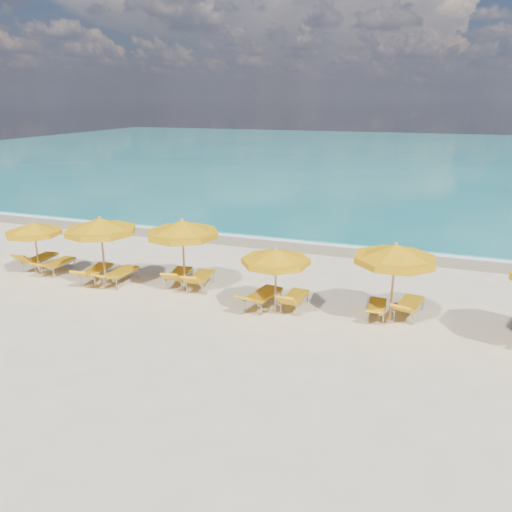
% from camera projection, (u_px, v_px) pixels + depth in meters
% --- Properties ---
extents(ground_plane, '(120.00, 120.00, 0.00)m').
position_uv_depth(ground_plane, '(241.00, 303.00, 16.77)').
color(ground_plane, beige).
extents(ocean, '(120.00, 80.00, 0.30)m').
position_uv_depth(ocean, '(385.00, 155.00, 59.87)').
color(ocean, '#147174').
rests_on(ocean, ground).
extents(wet_sand_band, '(120.00, 2.60, 0.01)m').
position_uv_depth(wet_sand_band, '(298.00, 244.00, 23.42)').
color(wet_sand_band, tan).
rests_on(wet_sand_band, ground).
extents(foam_line, '(120.00, 1.20, 0.03)m').
position_uv_depth(foam_line, '(302.00, 240.00, 24.13)').
color(foam_line, white).
rests_on(foam_line, ground).
extents(whitecap_near, '(14.00, 0.36, 0.05)m').
position_uv_depth(whitecap_near, '(249.00, 199.00, 33.95)').
color(whitecap_near, white).
rests_on(whitecap_near, ground).
extents(whitecap_far, '(18.00, 0.30, 0.05)m').
position_uv_depth(whitecap_far, '(466.00, 194.00, 35.77)').
color(whitecap_far, white).
rests_on(whitecap_far, ground).
extents(umbrella_1, '(2.62, 2.62, 2.12)m').
position_uv_depth(umbrella_1, '(34.00, 229.00, 18.95)').
color(umbrella_1, tan).
rests_on(umbrella_1, ground).
extents(umbrella_2, '(2.73, 2.73, 2.57)m').
position_uv_depth(umbrella_2, '(100.00, 226.00, 17.84)').
color(umbrella_2, tan).
rests_on(umbrella_2, ground).
extents(umbrella_3, '(2.99, 2.99, 2.60)m').
position_uv_depth(umbrella_3, '(182.00, 229.00, 17.33)').
color(umbrella_3, tan).
rests_on(umbrella_3, ground).
extents(umbrella_4, '(2.64, 2.64, 2.20)m').
position_uv_depth(umbrella_4, '(276.00, 257.00, 15.43)').
color(umbrella_4, tan).
rests_on(umbrella_4, ground).
extents(umbrella_5, '(3.23, 3.23, 2.53)m').
position_uv_depth(umbrella_5, '(395.00, 254.00, 14.78)').
color(umbrella_5, tan).
rests_on(umbrella_5, ground).
extents(lounger_1_left, '(0.72, 1.95, 0.91)m').
position_uv_depth(lounger_1_left, '(40.00, 262.00, 20.12)').
color(lounger_1_left, '#A5A8AD').
rests_on(lounger_1_left, ground).
extents(lounger_1_right, '(0.66, 1.91, 0.72)m').
position_uv_depth(lounger_1_right, '(58.00, 266.00, 19.67)').
color(lounger_1_right, '#A5A8AD').
rests_on(lounger_1_right, ground).
extents(lounger_2_left, '(0.90, 2.09, 0.80)m').
position_uv_depth(lounger_2_left, '(96.00, 274.00, 18.73)').
color(lounger_2_left, '#A5A8AD').
rests_on(lounger_2_left, ground).
extents(lounger_2_right, '(0.77, 2.03, 0.72)m').
position_uv_depth(lounger_2_right, '(120.00, 277.00, 18.52)').
color(lounger_2_right, '#A5A8AD').
rests_on(lounger_2_right, ground).
extents(lounger_3_left, '(0.94, 1.97, 0.82)m').
position_uv_depth(lounger_3_left, '(179.00, 278.00, 18.40)').
color(lounger_3_left, '#A5A8AD').
rests_on(lounger_3_left, ground).
extents(lounger_3_right, '(0.82, 1.98, 0.84)m').
position_uv_depth(lounger_3_right, '(200.00, 281.00, 18.03)').
color(lounger_3_right, '#A5A8AD').
rests_on(lounger_3_right, ground).
extents(lounger_4_left, '(1.06, 2.15, 0.80)m').
position_uv_depth(lounger_4_left, '(262.00, 300.00, 16.40)').
color(lounger_4_left, '#A5A8AD').
rests_on(lounger_4_left, ground).
extents(lounger_4_right, '(0.68, 1.84, 0.83)m').
position_uv_depth(lounger_4_right, '(294.00, 302.00, 16.27)').
color(lounger_4_right, '#A5A8AD').
rests_on(lounger_4_right, ground).
extents(lounger_5_left, '(0.60, 1.70, 0.62)m').
position_uv_depth(lounger_5_left, '(377.00, 310.00, 15.69)').
color(lounger_5_left, '#A5A8AD').
rests_on(lounger_5_left, ground).
extents(lounger_5_right, '(0.98, 2.01, 0.79)m').
position_uv_depth(lounger_5_right, '(408.00, 309.00, 15.70)').
color(lounger_5_right, '#A5A8AD').
rests_on(lounger_5_right, ground).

